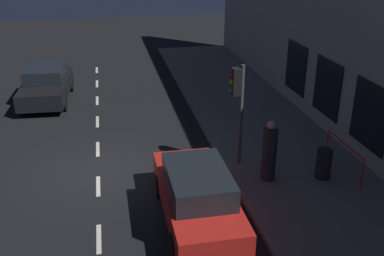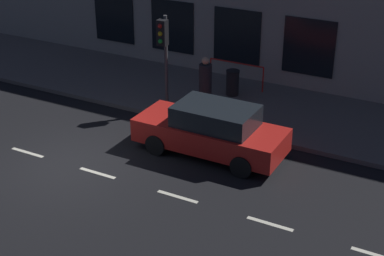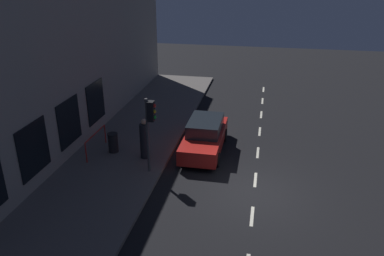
# 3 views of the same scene
# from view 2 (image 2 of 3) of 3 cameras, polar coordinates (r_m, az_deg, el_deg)

# --- Properties ---
(ground_plane) EXTENTS (60.00, 60.00, 0.00)m
(ground_plane) POSITION_cam_2_polar(r_m,az_deg,el_deg) (17.42, -11.79, -3.53)
(ground_plane) COLOR black
(sidewalk) EXTENTS (4.50, 32.00, 0.15)m
(sidewalk) POSITION_cam_2_polar(r_m,az_deg,el_deg) (21.99, -1.54, 3.63)
(sidewalk) COLOR #5B5654
(sidewalk) RESTS_ON ground
(lane_centre_line) EXTENTS (0.12, 27.20, 0.01)m
(lane_centre_line) POSITION_cam_2_polar(r_m,az_deg,el_deg) (16.85, -9.14, -4.34)
(lane_centre_line) COLOR beige
(lane_centre_line) RESTS_ON ground
(traffic_light) EXTENTS (0.47, 0.32, 3.28)m
(traffic_light) POSITION_cam_2_polar(r_m,az_deg,el_deg) (19.37, -2.77, 8.09)
(traffic_light) COLOR #424244
(traffic_light) RESTS_ON sidewalk
(parked_car_1) EXTENTS (1.82, 4.49, 1.58)m
(parked_car_1) POSITION_cam_2_polar(r_m,az_deg,el_deg) (17.30, 1.91, -0.21)
(parked_car_1) COLOR red
(parked_car_1) RESTS_ON ground
(pedestrian_0) EXTENTS (0.59, 0.59, 1.89)m
(pedestrian_0) POSITION_cam_2_polar(r_m,az_deg,el_deg) (19.88, 1.29, 4.08)
(pedestrian_0) COLOR #232328
(pedestrian_0) RESTS_ON sidewalk
(trash_bin) EXTENTS (0.49, 0.49, 0.94)m
(trash_bin) POSITION_cam_2_polar(r_m,az_deg,el_deg) (21.32, 3.95, 4.41)
(trash_bin) COLOR black
(trash_bin) RESTS_ON sidewalk
(red_railing) EXTENTS (0.05, 2.19, 0.97)m
(red_railing) POSITION_cam_2_polar(r_m,az_deg,el_deg) (21.96, 4.34, 5.76)
(red_railing) COLOR red
(red_railing) RESTS_ON sidewalk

